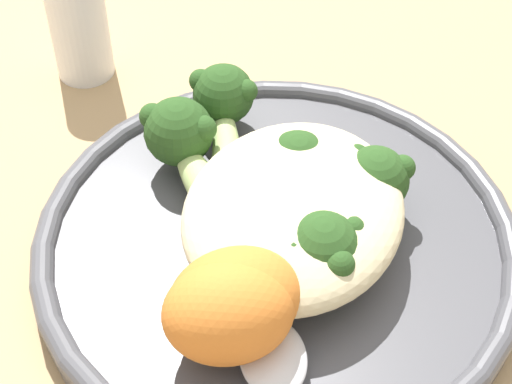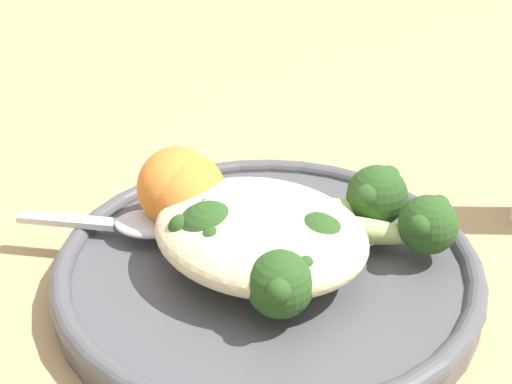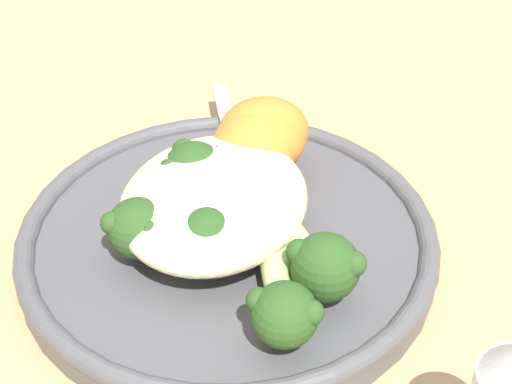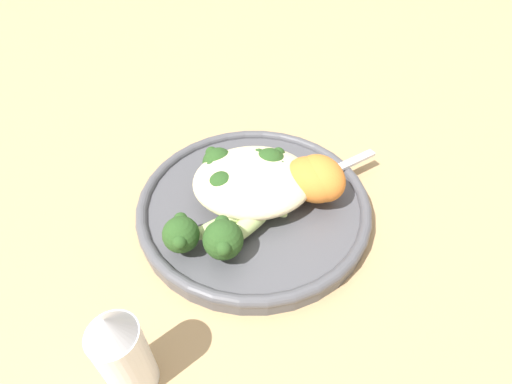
# 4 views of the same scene
# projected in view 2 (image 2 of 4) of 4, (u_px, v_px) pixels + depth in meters

# --- Properties ---
(ground_plane) EXTENTS (4.00, 4.00, 0.00)m
(ground_plane) POSITION_uv_depth(u_px,v_px,m) (281.00, 290.00, 0.41)
(ground_plane) COLOR tan
(plate) EXTENTS (0.24, 0.24, 0.02)m
(plate) POSITION_uv_depth(u_px,v_px,m) (272.00, 265.00, 0.41)
(plate) COLOR #4C4C51
(plate) RESTS_ON ground_plane
(quinoa_mound) EXTENTS (0.12, 0.10, 0.04)m
(quinoa_mound) POSITION_uv_depth(u_px,v_px,m) (260.00, 233.00, 0.39)
(quinoa_mound) COLOR beige
(quinoa_mound) RESTS_ON plate
(broccoli_stalk_0) EXTENTS (0.04, 0.08, 0.04)m
(broccoli_stalk_0) POSITION_uv_depth(u_px,v_px,m) (215.00, 233.00, 0.38)
(broccoli_stalk_0) COLOR #ADC675
(broccoli_stalk_0) RESTS_ON plate
(broccoli_stalk_1) EXTENTS (0.09, 0.10, 0.03)m
(broccoli_stalk_1) POSITION_uv_depth(u_px,v_px,m) (275.00, 265.00, 0.37)
(broccoli_stalk_1) COLOR #ADC675
(broccoli_stalk_1) RESTS_ON plate
(broccoli_stalk_2) EXTENTS (0.09, 0.06, 0.04)m
(broccoli_stalk_2) POSITION_uv_depth(u_px,v_px,m) (301.00, 239.00, 0.39)
(broccoli_stalk_2) COLOR #ADC675
(broccoli_stalk_2) RESTS_ON plate
(broccoli_stalk_3) EXTENTS (0.12, 0.07, 0.03)m
(broccoli_stalk_3) POSITION_uv_depth(u_px,v_px,m) (390.00, 225.00, 0.40)
(broccoli_stalk_3) COLOR #ADC675
(broccoli_stalk_3) RESTS_ON plate
(broccoli_stalk_4) EXTENTS (0.08, 0.08, 0.04)m
(broccoli_stalk_4) POSITION_uv_depth(u_px,v_px,m) (354.00, 201.00, 0.42)
(broccoli_stalk_4) COLOR #ADC675
(broccoli_stalk_4) RESTS_ON plate
(sweet_potato_chunk_0) EXTENTS (0.07, 0.07, 0.04)m
(sweet_potato_chunk_0) POSITION_uv_depth(u_px,v_px,m) (180.00, 183.00, 0.43)
(sweet_potato_chunk_0) COLOR orange
(sweet_potato_chunk_0) RESTS_ON plate
(sweet_potato_chunk_1) EXTENTS (0.07, 0.08, 0.04)m
(sweet_potato_chunk_1) POSITION_uv_depth(u_px,v_px,m) (183.00, 193.00, 0.42)
(sweet_potato_chunk_1) COLOR orange
(sweet_potato_chunk_1) RESTS_ON plate
(spoon) EXTENTS (0.10, 0.06, 0.01)m
(spoon) POSITION_uv_depth(u_px,v_px,m) (134.00, 223.00, 0.42)
(spoon) COLOR silver
(spoon) RESTS_ON plate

